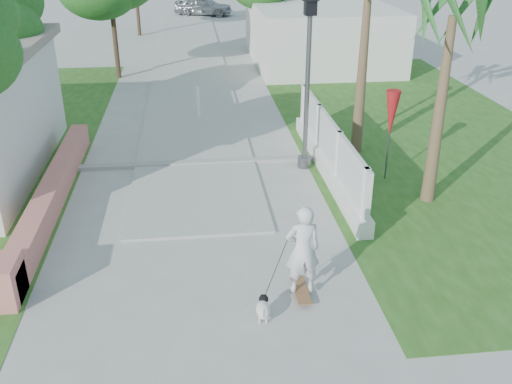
{
  "coord_description": "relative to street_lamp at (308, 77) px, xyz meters",
  "views": [
    {
      "loc": [
        -0.02,
        -8.34,
        5.93
      ],
      "look_at": [
        1.16,
        1.78,
        1.1
      ],
      "focal_mm": 40.0,
      "sensor_mm": 36.0,
      "label": 1
    }
  ],
  "objects": [
    {
      "name": "ground",
      "position": [
        -2.9,
        -5.5,
        -2.43
      ],
      "size": [
        90.0,
        90.0,
        0.0
      ],
      "primitive_type": "plane",
      "color": "#B7B7B2",
      "rests_on": "ground"
    },
    {
      "name": "path_strip",
      "position": [
        -2.9,
        14.5,
        -2.4
      ],
      "size": [
        3.2,
        36.0,
        0.06
      ],
      "primitive_type": "cube",
      "color": "#B7B7B2",
      "rests_on": "ground"
    },
    {
      "name": "curb",
      "position": [
        -2.9,
        0.5,
        -2.38
      ],
      "size": [
        6.5,
        0.25,
        0.1
      ],
      "primitive_type": "cube",
      "color": "#999993",
      "rests_on": "ground"
    },
    {
      "name": "grass_right",
      "position": [
        4.1,
        2.5,
        -2.42
      ],
      "size": [
        8.0,
        20.0,
        0.01
      ],
      "primitive_type": "cube",
      "color": "#2A581B",
      "rests_on": "ground"
    },
    {
      "name": "pink_wall",
      "position": [
        -6.2,
        -1.95,
        -2.11
      ],
      "size": [
        0.45,
        8.2,
        0.8
      ],
      "color": "#C57565",
      "rests_on": "ground"
    },
    {
      "name": "lattice_fence",
      "position": [
        0.5,
        -0.5,
        -1.88
      ],
      "size": [
        0.35,
        7.0,
        1.5
      ],
      "color": "white",
      "rests_on": "ground"
    },
    {
      "name": "building_right",
      "position": [
        3.1,
        12.5,
        -1.13
      ],
      "size": [
        6.0,
        8.0,
        2.6
      ],
      "primitive_type": "cube",
      "color": "silver",
      "rests_on": "ground"
    },
    {
      "name": "street_lamp",
      "position": [
        0.0,
        0.0,
        0.0
      ],
      "size": [
        0.44,
        0.44,
        4.44
      ],
      "color": "#59595E",
      "rests_on": "ground"
    },
    {
      "name": "bollard",
      "position": [
        -2.7,
        4.5,
        -1.84
      ],
      "size": [
        0.14,
        0.14,
        1.09
      ],
      "color": "white",
      "rests_on": "ground"
    },
    {
      "name": "patio_umbrella",
      "position": [
        1.9,
        -1.0,
        -0.74
      ],
      "size": [
        0.36,
        0.36,
        2.3
      ],
      "color": "#59595E",
      "rests_on": "ground"
    },
    {
      "name": "palm_near",
      "position": [
        2.5,
        -2.3,
        1.53
      ],
      "size": [
        1.8,
        1.8,
        4.7
      ],
      "color": "brown",
      "rests_on": "ground"
    },
    {
      "name": "skateboarder",
      "position": [
        -1.35,
        -5.77,
        -1.59
      ],
      "size": [
        1.05,
        0.86,
        1.74
      ],
      "rotation": [
        0.0,
        0.0,
        3.16
      ],
      "color": "brown",
      "rests_on": "ground"
    },
    {
      "name": "dog",
      "position": [
        -1.92,
        -6.28,
        -2.23
      ],
      "size": [
        0.3,
        0.54,
        0.37
      ],
      "rotation": [
        0.0,
        0.0,
        -0.15
      ],
      "color": "silver",
      "rests_on": "ground"
    },
    {
      "name": "parked_car",
      "position": [
        -1.74,
        27.81,
        -1.75
      ],
      "size": [
        4.24,
        2.64,
        1.35
      ],
      "primitive_type": "imported",
      "rotation": [
        0.0,
        0.0,
        1.28
      ],
      "color": "#AAACB2",
      "rests_on": "ground"
    }
  ]
}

